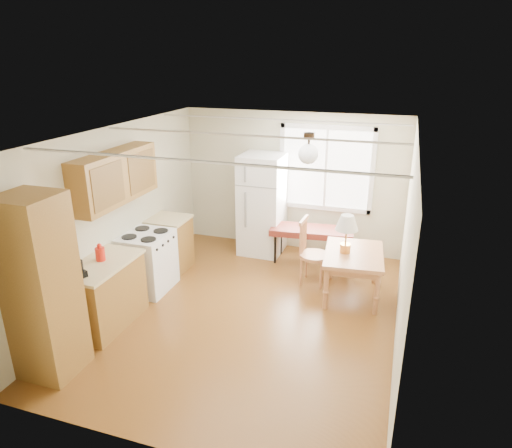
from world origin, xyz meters
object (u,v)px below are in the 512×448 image
at_px(bench, 312,232).
at_px(dining_table, 353,259).
at_px(refrigerator, 262,204).
at_px(chair, 308,247).

height_order(bench, dining_table, dining_table).
bearing_deg(dining_table, bench, 126.17).
bearing_deg(bench, refrigerator, 160.01).
relative_size(dining_table, chair, 1.12).
relative_size(refrigerator, bench, 1.25).
distance_m(refrigerator, dining_table, 2.14).
xyz_separation_m(bench, dining_table, (0.81, -0.92, 0.02)).
bearing_deg(refrigerator, bench, -13.09).
height_order(refrigerator, chair, refrigerator).
relative_size(refrigerator, dining_table, 1.52).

